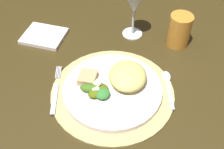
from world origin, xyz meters
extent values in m
cube|color=#362A11|center=(0.00, 0.00, 0.74)|extent=(1.41, 0.93, 0.03)
cylinder|color=tan|center=(-0.03, -0.09, 0.76)|extent=(0.33, 0.33, 0.01)
cylinder|color=silver|center=(-0.03, -0.09, 0.77)|extent=(0.26, 0.26, 0.02)
ellipsoid|color=#D5D06C|center=(0.01, -0.07, 0.80)|extent=(0.11, 0.12, 0.04)
ellipsoid|color=#4F6310|center=(-0.06, -0.11, 0.78)|extent=(0.07, 0.06, 0.02)
ellipsoid|color=#3F6C1D|center=(-0.08, -0.10, 0.78)|extent=(0.06, 0.03, 0.02)
ellipsoid|color=#2C6118|center=(-0.06, -0.11, 0.78)|extent=(0.05, 0.06, 0.02)
ellipsoid|color=#357E32|center=(-0.05, -0.12, 0.78)|extent=(0.05, 0.05, 0.02)
cube|color=beige|center=(-0.06, -0.09, 0.80)|extent=(0.03, 0.03, 0.00)
cube|color=beige|center=(-0.07, -0.10, 0.79)|extent=(0.02, 0.02, 0.00)
cube|color=tan|center=(-0.09, -0.06, 0.78)|extent=(0.06, 0.06, 0.02)
cube|color=silver|center=(-0.18, -0.11, 0.76)|extent=(0.01, 0.10, 0.00)
cube|color=silver|center=(-0.18, -0.02, 0.76)|extent=(0.00, 0.05, 0.00)
cube|color=silver|center=(-0.18, -0.02, 0.76)|extent=(0.00, 0.05, 0.00)
cube|color=silver|center=(-0.18, -0.02, 0.76)|extent=(0.00, 0.05, 0.00)
cube|color=silver|center=(-0.17, -0.02, 0.76)|extent=(0.00, 0.05, 0.00)
cube|color=silver|center=(0.13, -0.11, 0.76)|extent=(0.01, 0.10, 0.00)
ellipsoid|color=silver|center=(0.13, -0.04, 0.76)|extent=(0.02, 0.04, 0.01)
cube|color=white|center=(-0.24, 0.15, 0.76)|extent=(0.16, 0.14, 0.01)
cylinder|color=silver|center=(0.05, 0.16, 0.75)|extent=(0.07, 0.07, 0.00)
cylinder|color=silver|center=(0.05, 0.16, 0.80)|extent=(0.01, 0.01, 0.08)
cone|color=silver|center=(0.05, 0.16, 0.87)|extent=(0.07, 0.07, 0.07)
cylinder|color=orange|center=(0.19, 0.11, 0.81)|extent=(0.07, 0.07, 0.10)
camera|label=1|loc=(-0.04, -0.57, 1.33)|focal=44.70mm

